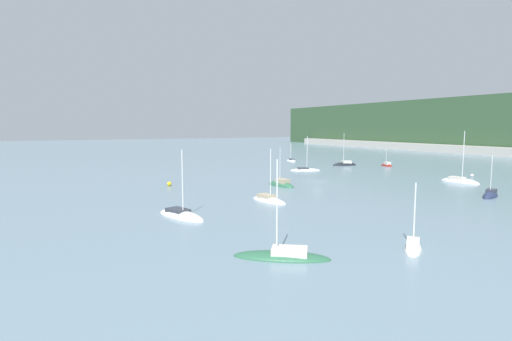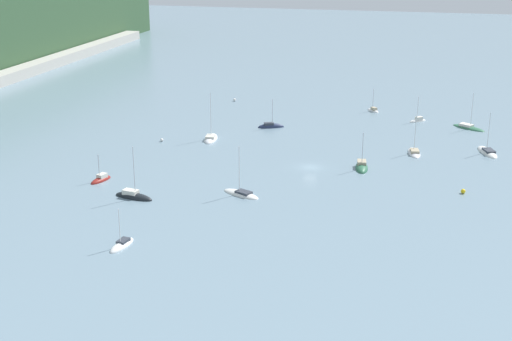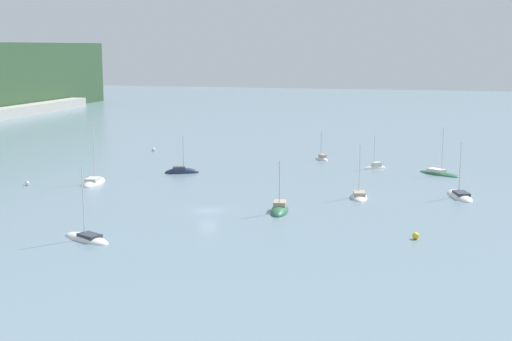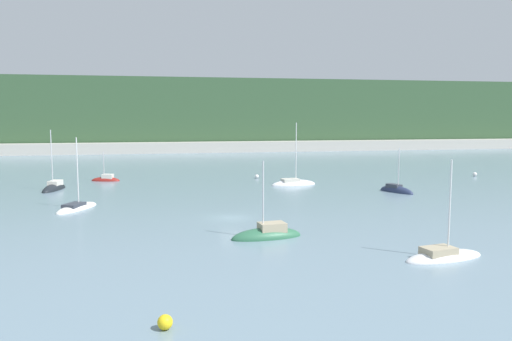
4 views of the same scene
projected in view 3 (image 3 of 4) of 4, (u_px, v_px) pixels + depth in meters
The scene contains 13 objects.
ground_plane at pixel (208, 211), 102.07m from camera, with size 600.00×600.00×0.00m, color slate.
sailboat_0 at pixel (460, 197), 111.35m from camera, with size 9.25×5.36×9.48m.
sailboat_1 at pixel (439, 174), 131.07m from camera, with size 7.18×8.61×9.31m.
sailboat_2 at pixel (359, 197), 111.13m from camera, with size 7.83×3.78×8.86m.
sailboat_3 at pixel (322, 159), 148.14m from camera, with size 4.54×4.09×6.44m.
sailboat_4 at pixel (94, 183), 122.30m from camera, with size 8.31×3.85×11.55m.
sailboat_6 at pixel (182, 173), 132.41m from camera, with size 4.06×6.61×7.90m.
sailboat_8 at pixel (87, 239), 86.87m from camera, with size 5.67×8.20×9.68m.
sailboat_10 at pixel (375, 168), 137.57m from camera, with size 4.29×4.72×6.96m.
sailboat_11 at pixel (280, 211), 101.45m from camera, with size 7.35×3.37×8.45m.
mooring_buoy_0 at pixel (154, 149), 160.00m from camera, with size 0.80×0.80×0.80m.
mooring_buoy_1 at pixel (27, 183), 120.68m from camera, with size 0.73×0.73×0.73m.
mooring_buoy_2 at pixel (416, 236), 86.97m from camera, with size 0.85×0.85×0.85m.
Camera 3 is at (-94.52, -32.02, 23.24)m, focal length 50.00 mm.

